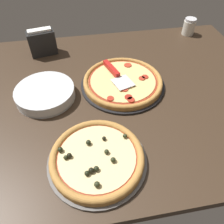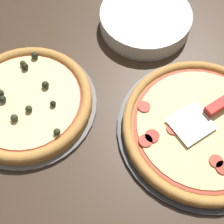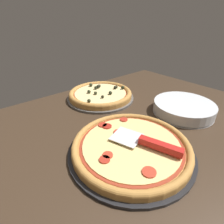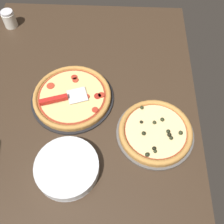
{
  "view_description": "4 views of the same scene",
  "coord_description": "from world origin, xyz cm",
  "px_view_note": "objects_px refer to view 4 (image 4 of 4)",
  "views": [
    {
      "loc": [
        16.41,
        72.53,
        64.57
      ],
      "look_at": [
        6.3,
        15.2,
        3.0
      ],
      "focal_mm": 35.0,
      "sensor_mm": 36.0,
      "label": 1
    },
    {
      "loc": [
        -26.73,
        23.78,
        65.47
      ],
      "look_at": [
        6.3,
        15.2,
        3.0
      ],
      "focal_mm": 50.0,
      "sensor_mm": 36.0,
      "label": 2
    },
    {
      "loc": [
        -33.19,
        -31.31,
        36.95
      ],
      "look_at": [
        6.3,
        15.2,
        3.0
      ],
      "focal_mm": 28.0,
      "sensor_mm": 36.0,
      "label": 3
    },
    {
      "loc": [
        67.77,
        18.1,
        99.67
      ],
      "look_at": [
        6.3,
        15.2,
        3.0
      ],
      "focal_mm": 42.0,
      "sensor_mm": 36.0,
      "label": 4
    }
  ],
  "objects_px": {
    "pizza_front": "(72,96)",
    "pizza_back": "(156,131)",
    "plate_stack": "(67,168)",
    "serving_spatula": "(59,99)",
    "parmesan_shaker": "(9,19)"
  },
  "relations": [
    {
      "from": "pizza_front",
      "to": "pizza_back",
      "type": "xyz_separation_m",
      "value": [
        0.17,
        0.37,
        0.0
      ]
    },
    {
      "from": "pizza_back",
      "to": "pizza_front",
      "type": "bearing_deg",
      "value": -113.92
    },
    {
      "from": "serving_spatula",
      "to": "plate_stack",
      "type": "distance_m",
      "value": 0.32
    },
    {
      "from": "plate_stack",
      "to": "serving_spatula",
      "type": "bearing_deg",
      "value": -166.18
    },
    {
      "from": "pizza_front",
      "to": "plate_stack",
      "type": "xyz_separation_m",
      "value": [
        0.34,
        0.02,
        0.0
      ]
    },
    {
      "from": "plate_stack",
      "to": "parmesan_shaker",
      "type": "xyz_separation_m",
      "value": [
        -0.84,
        -0.44,
        0.02
      ]
    },
    {
      "from": "serving_spatula",
      "to": "plate_stack",
      "type": "xyz_separation_m",
      "value": [
        0.31,
        0.08,
        -0.02
      ]
    },
    {
      "from": "pizza_front",
      "to": "serving_spatula",
      "type": "xyz_separation_m",
      "value": [
        0.03,
        -0.05,
        0.02
      ]
    },
    {
      "from": "pizza_back",
      "to": "plate_stack",
      "type": "height_order",
      "value": "pizza_back"
    },
    {
      "from": "plate_stack",
      "to": "parmesan_shaker",
      "type": "bearing_deg",
      "value": -152.36
    },
    {
      "from": "parmesan_shaker",
      "to": "pizza_back",
      "type": "bearing_deg",
      "value": 50.06
    },
    {
      "from": "pizza_back",
      "to": "parmesan_shaker",
      "type": "bearing_deg",
      "value": -129.94
    },
    {
      "from": "pizza_front",
      "to": "parmesan_shaker",
      "type": "height_order",
      "value": "parmesan_shaker"
    },
    {
      "from": "pizza_front",
      "to": "pizza_back",
      "type": "height_order",
      "value": "pizza_back"
    },
    {
      "from": "pizza_front",
      "to": "plate_stack",
      "type": "relative_size",
      "value": 1.43
    }
  ]
}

